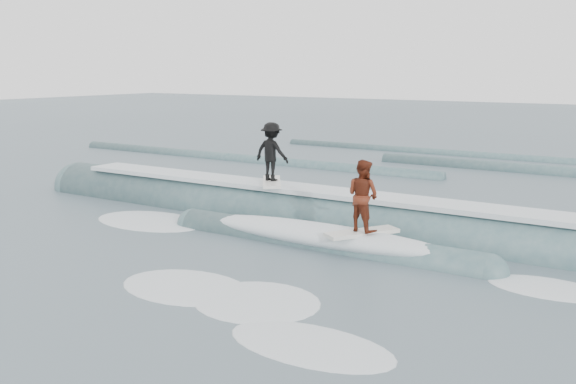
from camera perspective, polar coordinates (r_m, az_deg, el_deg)
The scene contains 6 objects.
ground at distance 16.71m, azimuth -6.05°, elevation -5.52°, with size 160.00×160.00×0.00m, color #3E505A.
breaking_wave at distance 19.70m, azimuth 1.71°, elevation -2.78°, with size 22.89×3.80×2.04m.
surfer_black at distance 20.40m, azimuth -1.47°, elevation 3.43°, with size 1.58×1.97×1.96m.
surfer_red at distance 16.52m, azimuth 6.66°, elevation -0.59°, with size 1.53×1.99×1.96m.
whitewater at distance 15.06m, azimuth -2.63°, elevation -7.32°, with size 14.63×7.21×0.10m.
far_swells at distance 32.17m, azimuth 13.70°, elevation 2.20°, with size 39.48×8.65×0.80m.
Camera 1 is at (9.99, -12.53, 4.72)m, focal length 40.00 mm.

